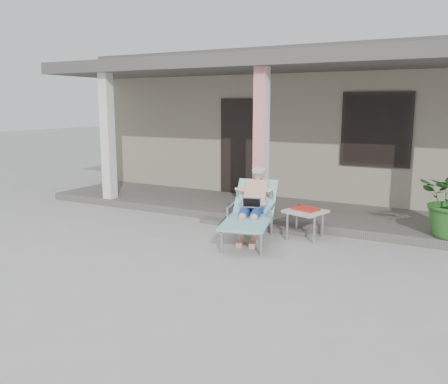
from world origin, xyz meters
The scene contains 7 objects.
ground centered at (0.00, 0.00, 0.00)m, with size 60.00×60.00×0.00m, color #9E9E99.
house centered at (0.00, 6.50, 1.67)m, with size 10.40×5.40×3.30m.
porch_deck centered at (0.00, 3.00, 0.07)m, with size 10.00×2.00×0.15m, color #605B56.
porch_overhang centered at (0.00, 2.95, 2.79)m, with size 10.00×2.30×2.85m.
porch_step centered at (0.00, 1.85, 0.04)m, with size 2.00×0.30×0.07m, color #605B56.
lounger centered at (0.26, 1.24, 0.71)m, with size 1.09×1.85×1.16m.
side_table centered at (1.01, 1.66, 0.42)m, with size 0.69×0.69×0.50m.
Camera 1 is at (3.35, -5.47, 2.13)m, focal length 38.00 mm.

